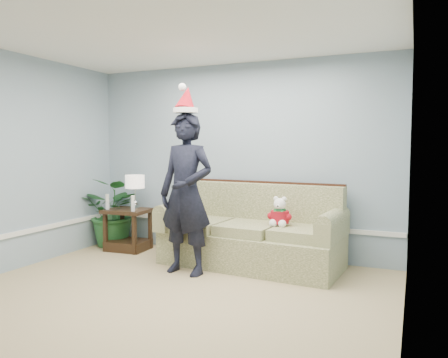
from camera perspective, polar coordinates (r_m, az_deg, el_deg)
room_shell at (r=3.99m, az=-11.69°, el=1.48°), size 4.54×5.04×2.74m
wainscot_trim at (r=5.73m, az=-14.37°, el=-6.81°), size 4.49×4.99×0.06m
sofa at (r=5.73m, az=3.70°, el=-7.43°), size 2.35×1.14×1.07m
side_table at (r=6.70m, az=-12.41°, el=-7.03°), size 0.67×0.57×0.61m
table_lamp at (r=6.59m, az=-11.57°, el=-0.53°), size 0.28×0.28×0.51m
candle_pair at (r=6.51m, az=-13.44°, el=-3.09°), size 0.51×0.06×0.23m
houseplant at (r=6.96m, az=-14.01°, el=-4.20°), size 0.96×0.84×1.06m
man at (r=5.27m, az=-4.97°, el=-1.91°), size 0.75×0.53×1.95m
santa_hat at (r=5.28m, az=-4.96°, el=10.19°), size 0.30×0.34×0.35m
teddy_bear at (r=5.44m, az=7.27°, el=-4.69°), size 0.23×0.26×0.37m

